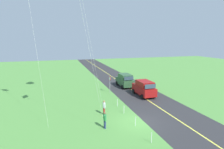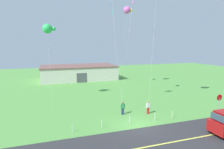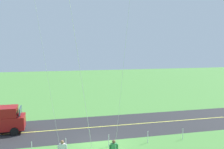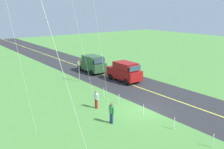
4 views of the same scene
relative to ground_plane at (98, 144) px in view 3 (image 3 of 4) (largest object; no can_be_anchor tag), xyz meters
name	(u,v)px [view 3 (image 3 of 4)]	position (x,y,z in m)	size (l,w,h in m)	color
ground_plane	(98,144)	(0.00, 0.00, 0.00)	(120.00, 120.00, 0.10)	#549342
asphalt_road	(90,127)	(0.00, -4.00, 0.05)	(120.00, 7.00, 0.00)	#2D2D30
road_centre_stripe	(90,127)	(0.00, -4.00, 0.06)	(120.00, 0.16, 0.00)	#E5E04C
fence_post_0	(183,134)	(-6.69, 0.70, 0.50)	(0.05, 0.05, 0.90)	silver
fence_post_1	(148,137)	(-3.71, 0.70, 0.50)	(0.05, 0.05, 0.90)	silver
fence_post_2	(109,141)	(-0.64, 0.70, 0.50)	(0.05, 0.05, 0.90)	silver
fence_post_3	(66,145)	(2.47, 0.70, 0.50)	(0.05, 0.05, 0.90)	silver
fence_post_4	(32,148)	(4.78, 0.70, 0.50)	(0.05, 0.05, 0.90)	silver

